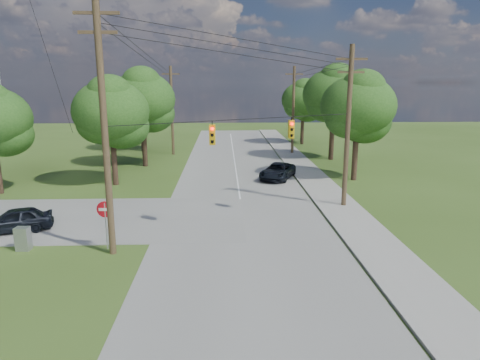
{
  "coord_description": "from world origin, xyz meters",
  "views": [
    {
      "loc": [
        0.85,
        -19.41,
        8.15
      ],
      "look_at": [
        1.79,
        5.0,
        2.58
      ],
      "focal_mm": 32.0,
      "sensor_mm": 36.0,
      "label": 1
    }
  ],
  "objects_px": {
    "control_cabinet": "(23,239)",
    "pole_ne": "(348,125)",
    "do_not_enter_sign": "(105,215)",
    "pole_sw": "(104,126)",
    "car_cross_dark": "(15,220)",
    "pole_north_w": "(172,110)",
    "pole_north_e": "(293,110)",
    "car_main_north": "(278,171)"
  },
  "relations": [
    {
      "from": "control_cabinet",
      "to": "car_cross_dark",
      "type": "bearing_deg",
      "value": 124.38
    },
    {
      "from": "pole_north_w",
      "to": "car_main_north",
      "type": "height_order",
      "value": "pole_north_w"
    },
    {
      "from": "pole_sw",
      "to": "car_cross_dark",
      "type": "relative_size",
      "value": 3.05
    },
    {
      "from": "pole_north_w",
      "to": "pole_north_e",
      "type": "bearing_deg",
      "value": 0.0
    },
    {
      "from": "car_main_north",
      "to": "do_not_enter_sign",
      "type": "bearing_deg",
      "value": -101.34
    },
    {
      "from": "car_main_north",
      "to": "do_not_enter_sign",
      "type": "distance_m",
      "value": 18.8
    },
    {
      "from": "car_cross_dark",
      "to": "car_main_north",
      "type": "relative_size",
      "value": 0.81
    },
    {
      "from": "pole_north_e",
      "to": "control_cabinet",
      "type": "relative_size",
      "value": 8.41
    },
    {
      "from": "pole_north_w",
      "to": "car_cross_dark",
      "type": "height_order",
      "value": "pole_north_w"
    },
    {
      "from": "pole_ne",
      "to": "car_cross_dark",
      "type": "xyz_separation_m",
      "value": [
        -19.7,
        -4.26,
        -4.76
      ]
    },
    {
      "from": "pole_north_e",
      "to": "pole_north_w",
      "type": "relative_size",
      "value": 1.0
    },
    {
      "from": "pole_north_e",
      "to": "pole_north_w",
      "type": "distance_m",
      "value": 13.9
    },
    {
      "from": "car_cross_dark",
      "to": "car_main_north",
      "type": "xyz_separation_m",
      "value": [
        16.3,
        12.79,
        0.0
      ]
    },
    {
      "from": "pole_sw",
      "to": "do_not_enter_sign",
      "type": "relative_size",
      "value": 4.83
    },
    {
      "from": "pole_sw",
      "to": "car_cross_dark",
      "type": "xyz_separation_m",
      "value": [
        -6.2,
        3.34,
        -5.52
      ]
    },
    {
      "from": "pole_sw",
      "to": "pole_north_w",
      "type": "xyz_separation_m",
      "value": [
        -0.4,
        29.6,
        -1.1
      ]
    },
    {
      "from": "control_cabinet",
      "to": "do_not_enter_sign",
      "type": "distance_m",
      "value": 4.3
    },
    {
      "from": "car_cross_dark",
      "to": "pole_ne",
      "type": "bearing_deg",
      "value": 82.26
    },
    {
      "from": "control_cabinet",
      "to": "pole_sw",
      "type": "bearing_deg",
      "value": -4.2
    },
    {
      "from": "pole_ne",
      "to": "do_not_enter_sign",
      "type": "distance_m",
      "value": 16.01
    },
    {
      "from": "pole_sw",
      "to": "control_cabinet",
      "type": "xyz_separation_m",
      "value": [
        -4.55,
        0.6,
        -5.63
      ]
    },
    {
      "from": "pole_north_e",
      "to": "pole_north_w",
      "type": "height_order",
      "value": "same"
    },
    {
      "from": "pole_north_e",
      "to": "do_not_enter_sign",
      "type": "bearing_deg",
      "value": -115.64
    },
    {
      "from": "pole_ne",
      "to": "pole_north_e",
      "type": "distance_m",
      "value": 22.0
    },
    {
      "from": "pole_north_e",
      "to": "pole_north_w",
      "type": "xyz_separation_m",
      "value": [
        -13.9,
        0.0,
        0.0
      ]
    },
    {
      "from": "car_main_north",
      "to": "control_cabinet",
      "type": "bearing_deg",
      "value": -110.55
    },
    {
      "from": "pole_ne",
      "to": "pole_north_e",
      "type": "relative_size",
      "value": 1.05
    },
    {
      "from": "car_cross_dark",
      "to": "car_main_north",
      "type": "distance_m",
      "value": 20.72
    },
    {
      "from": "pole_ne",
      "to": "do_not_enter_sign",
      "type": "bearing_deg",
      "value": -153.3
    },
    {
      "from": "pole_sw",
      "to": "control_cabinet",
      "type": "bearing_deg",
      "value": 172.48
    },
    {
      "from": "pole_north_e",
      "to": "car_cross_dark",
      "type": "distance_m",
      "value": 33.12
    },
    {
      "from": "control_cabinet",
      "to": "do_not_enter_sign",
      "type": "bearing_deg",
      "value": 3.28
    },
    {
      "from": "pole_sw",
      "to": "do_not_enter_sign",
      "type": "distance_m",
      "value": 4.49
    },
    {
      "from": "pole_north_w",
      "to": "control_cabinet",
      "type": "bearing_deg",
      "value": -98.14
    },
    {
      "from": "pole_north_e",
      "to": "do_not_enter_sign",
      "type": "distance_m",
      "value": 32.34
    },
    {
      "from": "control_cabinet",
      "to": "pole_ne",
      "type": "bearing_deg",
      "value": 24.51
    },
    {
      "from": "pole_north_e",
      "to": "car_cross_dark",
      "type": "height_order",
      "value": "pole_north_e"
    },
    {
      "from": "pole_north_w",
      "to": "car_main_north",
      "type": "bearing_deg",
      "value": -52.06
    },
    {
      "from": "pole_north_e",
      "to": "do_not_enter_sign",
      "type": "relative_size",
      "value": 4.03
    },
    {
      "from": "do_not_enter_sign",
      "to": "pole_north_e",
      "type": "bearing_deg",
      "value": 67.88
    },
    {
      "from": "car_cross_dark",
      "to": "pole_north_e",
      "type": "bearing_deg",
      "value": 123.19
    },
    {
      "from": "car_cross_dark",
      "to": "car_main_north",
      "type": "height_order",
      "value": "car_main_north"
    }
  ]
}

